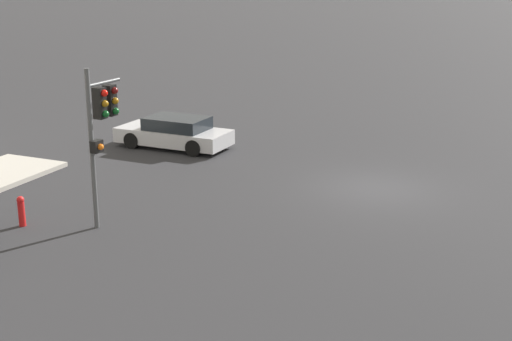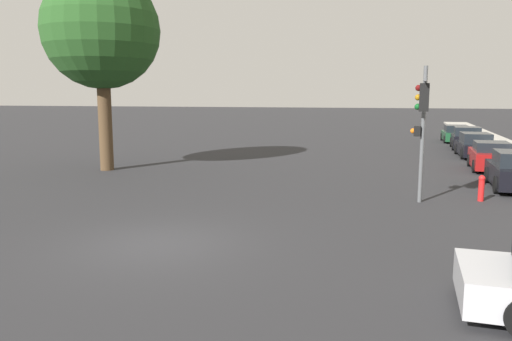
% 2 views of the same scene
% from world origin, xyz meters
% --- Properties ---
extents(ground_plane, '(300.00, 300.00, 0.00)m').
position_xyz_m(ground_plane, '(0.00, 0.00, 0.00)').
color(ground_plane, '#28282B').
extents(traffic_signal, '(0.54, 1.59, 4.66)m').
position_xyz_m(traffic_signal, '(6.41, 6.57, 3.19)').
color(traffic_signal, '#515456').
rests_on(traffic_signal, ground_plane).
extents(crossing_car_1, '(4.80, 2.11, 1.30)m').
position_xyz_m(crossing_car_1, '(9.14, -2.04, 0.63)').
color(crossing_car_1, '#B7B7BC').
rests_on(crossing_car_1, ground_plane).
extents(fire_hydrant, '(0.22, 0.22, 0.92)m').
position_xyz_m(fire_hydrant, '(8.56, 7.81, 0.49)').
color(fire_hydrant, red).
rests_on(fire_hydrant, ground_plane).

